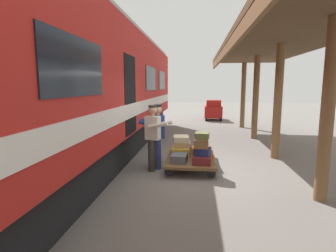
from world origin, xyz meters
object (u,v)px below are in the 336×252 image
(luggage_cart, at_px, (191,157))
(suitcase_navy_fabric, at_px, (202,151))
(suitcase_gray_aluminum, at_px, (182,146))
(suitcase_maroon_trunk, at_px, (202,159))
(baggage_tug, at_px, (213,110))
(suitcase_tan_vintage, at_px, (182,144))
(suitcase_yellow_case, at_px, (181,151))
(suitcase_burgundy_valise, at_px, (201,148))
(train_car, at_px, (74,91))
(suitcase_olive_duffel, at_px, (202,136))
(porter_in_overalls, at_px, (157,134))
(porter_by_door, at_px, (154,135))
(suitcase_teal_softside, at_px, (181,140))
(suitcase_cream_canvas, at_px, (181,139))
(suitcase_orange_carryall, at_px, (202,152))
(suitcase_slate_roller, at_px, (179,158))
(suitcase_brown_leather, at_px, (201,143))

(luggage_cart, xyz_separation_m, suitcase_navy_fabric, (-0.29, 0.60, 0.33))
(suitcase_gray_aluminum, xyz_separation_m, suitcase_maroon_trunk, (-0.58, 1.19, -0.03))
(luggage_cart, distance_m, baggage_tug, 10.39)
(suitcase_tan_vintage, bearing_deg, luggage_cart, 174.37)
(suitcase_yellow_case, bearing_deg, suitcase_maroon_trunk, 133.99)
(suitcase_burgundy_valise, height_order, suitcase_maroon_trunk, suitcase_burgundy_valise)
(baggage_tug, bearing_deg, train_car, 68.48)
(suitcase_olive_duffel, bearing_deg, suitcase_maroon_trunk, 104.04)
(porter_in_overalls, relative_size, porter_by_door, 1.00)
(suitcase_gray_aluminum, xyz_separation_m, porter_in_overalls, (0.61, 0.85, 0.52))
(suitcase_teal_softside, xyz_separation_m, suitcase_navy_fabric, (-0.60, 1.23, -0.03))
(train_car, height_order, suitcase_burgundy_valise, train_car)
(train_car, relative_size, suitcase_navy_fabric, 45.69)
(porter_by_door, bearing_deg, suitcase_tan_vintage, -144.29)
(luggage_cart, xyz_separation_m, suitcase_tan_vintage, (0.26, -0.03, 0.36))
(suitcase_gray_aluminum, xyz_separation_m, suitcase_cream_canvas, (-0.01, 0.53, 0.34))
(train_car, relative_size, porter_in_overalls, 10.18)
(suitcase_yellow_case, height_order, porter_by_door, porter_by_door)
(suitcase_gray_aluminum, distance_m, suitcase_navy_fabric, 1.35)
(luggage_cart, bearing_deg, suitcase_gray_aluminum, -64.24)
(suitcase_orange_carryall, xyz_separation_m, suitcase_cream_canvas, (0.56, -0.06, 0.35))
(suitcase_burgundy_valise, xyz_separation_m, suitcase_navy_fabric, (-0.01, 1.20, 0.19))
(suitcase_maroon_trunk, xyz_separation_m, suitcase_slate_roller, (0.58, 0.00, -0.00))
(porter_in_overalls, height_order, porter_by_door, same)
(suitcase_burgundy_valise, distance_m, suitcase_tan_vintage, 0.82)
(suitcase_tan_vintage, bearing_deg, porter_by_door, 35.71)
(suitcase_orange_carryall, height_order, suitcase_slate_roller, suitcase_orange_carryall)
(suitcase_teal_softside, bearing_deg, train_car, 20.58)
(suitcase_brown_leather, distance_m, baggage_tug, 10.93)
(suitcase_maroon_trunk, distance_m, suitcase_olive_duffel, 0.58)
(suitcase_brown_leather, distance_m, suitcase_cream_canvas, 0.84)
(suitcase_navy_fabric, xyz_separation_m, baggage_tug, (-0.88, -10.92, 0.05))
(suitcase_gray_aluminum, distance_m, suitcase_yellow_case, 0.60)
(suitcase_burgundy_valise, relative_size, suitcase_orange_carryall, 1.08)
(suitcase_teal_softside, bearing_deg, suitcase_slate_roller, 90.80)
(suitcase_slate_roller, relative_size, suitcase_navy_fabric, 1.30)
(train_car, bearing_deg, suitcase_yellow_case, -171.74)
(suitcase_maroon_trunk, distance_m, porter_by_door, 1.36)
(suitcase_navy_fabric, distance_m, porter_by_door, 1.30)
(train_car, xyz_separation_m, suitcase_brown_leather, (-3.31, 0.18, -1.29))
(suitcase_maroon_trunk, bearing_deg, suitcase_yellow_case, -46.01)
(suitcase_navy_fabric, relative_size, baggage_tug, 0.22)
(luggage_cart, relative_size, porter_in_overalls, 1.27)
(suitcase_navy_fabric, relative_size, suitcase_tan_vintage, 0.88)
(suitcase_slate_roller, height_order, baggage_tug, baggage_tug)
(suitcase_burgundy_valise, height_order, suitcase_teal_softside, suitcase_teal_softside)
(luggage_cart, bearing_deg, baggage_tug, -96.48)
(suitcase_slate_roller, relative_size, porter_in_overalls, 0.29)
(suitcase_orange_carryall, height_order, suitcase_cream_canvas, suitcase_cream_canvas)
(suitcase_maroon_trunk, bearing_deg, porter_by_door, -5.52)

